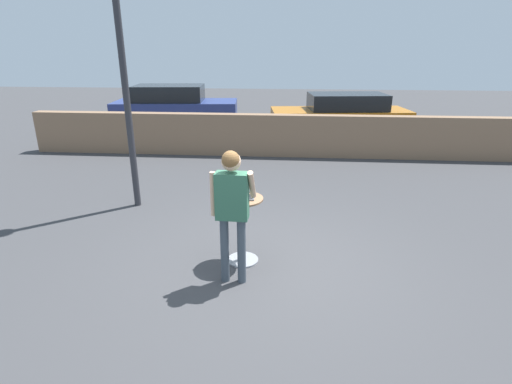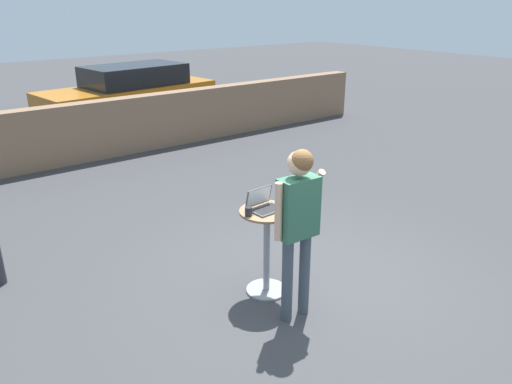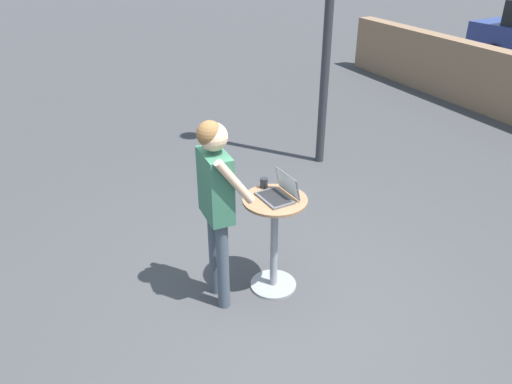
{
  "view_description": "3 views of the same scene",
  "coord_description": "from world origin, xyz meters",
  "px_view_note": "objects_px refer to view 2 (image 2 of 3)",
  "views": [
    {
      "loc": [
        0.22,
        -4.82,
        2.91
      ],
      "look_at": [
        -0.2,
        0.22,
        1.06
      ],
      "focal_mm": 28.0,
      "sensor_mm": 36.0,
      "label": 1
    },
    {
      "loc": [
        -3.4,
        -3.48,
        3.02
      ],
      "look_at": [
        -0.55,
        0.19,
        1.22
      ],
      "focal_mm": 35.0,
      "sensor_mm": 36.0,
      "label": 2
    },
    {
      "loc": [
        3.0,
        -1.62,
        3.12
      ],
      "look_at": [
        -0.39,
        0.03,
        1.08
      ],
      "focal_mm": 35.0,
      "sensor_mm": 36.0,
      "label": 3
    }
  ],
  "objects_px": {
    "laptop": "(264,205)",
    "cafe_table": "(267,244)",
    "coffee_mug": "(249,211)",
    "standing_person": "(298,213)",
    "parked_car_further_down": "(130,93)"
  },
  "relations": [
    {
      "from": "parked_car_further_down",
      "to": "coffee_mug",
      "type": "bearing_deg",
      "value": -106.79
    },
    {
      "from": "laptop",
      "to": "parked_car_further_down",
      "type": "distance_m",
      "value": 8.77
    },
    {
      "from": "standing_person",
      "to": "cafe_table",
      "type": "bearing_deg",
      "value": 83.73
    },
    {
      "from": "standing_person",
      "to": "laptop",
      "type": "bearing_deg",
      "value": 84.49
    },
    {
      "from": "cafe_table",
      "to": "coffee_mug",
      "type": "height_order",
      "value": "coffee_mug"
    },
    {
      "from": "cafe_table",
      "to": "standing_person",
      "type": "bearing_deg",
      "value": -96.27
    },
    {
      "from": "standing_person",
      "to": "parked_car_further_down",
      "type": "height_order",
      "value": "standing_person"
    },
    {
      "from": "coffee_mug",
      "to": "standing_person",
      "type": "distance_m",
      "value": 0.58
    },
    {
      "from": "standing_person",
      "to": "parked_car_further_down",
      "type": "xyz_separation_m",
      "value": [
        2.38,
        9.03,
        -0.38
      ]
    },
    {
      "from": "laptop",
      "to": "parked_car_further_down",
      "type": "relative_size",
      "value": 0.08
    },
    {
      "from": "coffee_mug",
      "to": "cafe_table",
      "type": "bearing_deg",
      "value": -2.04
    },
    {
      "from": "laptop",
      "to": "cafe_table",
      "type": "bearing_deg",
      "value": -85.57
    },
    {
      "from": "cafe_table",
      "to": "laptop",
      "type": "height_order",
      "value": "laptop"
    },
    {
      "from": "cafe_table",
      "to": "coffee_mug",
      "type": "relative_size",
      "value": 9.13
    },
    {
      "from": "cafe_table",
      "to": "standing_person",
      "type": "relative_size",
      "value": 0.55
    }
  ]
}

